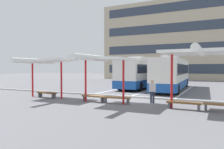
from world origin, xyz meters
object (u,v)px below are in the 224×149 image
(coach_bus_1, at_px, (172,74))
(waiting_passenger_0, at_px, (152,90))
(coach_bus_0, at_px, (142,74))
(bench_0, at_px, (47,93))
(waiting_shelter_0, at_px, (44,62))
(waiting_shelter_1, at_px, (102,59))
(bench_3, at_px, (184,104))
(bench_2, at_px, (116,98))
(waiting_shelter_2, at_px, (201,53))
(bench_4, at_px, (219,106))
(bench_1, at_px, (93,97))

(coach_bus_1, bearing_deg, waiting_passenger_0, -86.60)
(coach_bus_0, bearing_deg, waiting_passenger_0, -68.21)
(bench_0, height_order, waiting_passenger_0, waiting_passenger_0)
(waiting_shelter_0, xyz_separation_m, waiting_shelter_1, (5.39, -0.28, 0.11))
(waiting_shelter_0, height_order, bench_3, waiting_shelter_0)
(waiting_shelter_1, bearing_deg, bench_2, 24.88)
(bench_0, distance_m, waiting_shelter_2, 11.95)
(bench_4, height_order, waiting_passenger_0, waiting_passenger_0)
(waiting_shelter_1, relative_size, bench_2, 2.59)
(coach_bus_0, height_order, waiting_shelter_1, coach_bus_0)
(coach_bus_0, relative_size, bench_4, 6.89)
(waiting_shelter_0, bearing_deg, bench_0, 90.00)
(waiting_passenger_0, bearing_deg, waiting_shelter_0, -171.27)
(waiting_shelter_2, relative_size, bench_3, 2.74)
(bench_2, bearing_deg, bench_0, 178.57)
(waiting_shelter_0, height_order, bench_2, waiting_shelter_0)
(bench_1, xyz_separation_m, waiting_passenger_0, (3.95, 1.16, 0.58))
(coach_bus_1, xyz_separation_m, waiting_shelter_1, (-2.44, -11.80, 1.27))
(bench_0, xyz_separation_m, bench_3, (10.69, -0.43, -0.00))
(coach_bus_1, xyz_separation_m, waiting_passenger_0, (0.61, -10.22, -0.80))
(coach_bus_0, bearing_deg, bench_3, -61.84)
(waiting_shelter_0, bearing_deg, coach_bus_0, 71.69)
(waiting_shelter_0, xyz_separation_m, waiting_shelter_2, (11.59, -0.36, 0.31))
(bench_4, bearing_deg, coach_bus_0, 124.73)
(coach_bus_0, xyz_separation_m, waiting_shelter_1, (1.33, -12.53, 1.27))
(bench_3, bearing_deg, waiting_passenger_0, 147.51)
(coach_bus_0, relative_size, bench_3, 5.64)
(bench_3, bearing_deg, bench_0, 177.69)
(waiting_shelter_1, bearing_deg, bench_4, 2.96)
(waiting_shelter_0, xyz_separation_m, bench_2, (6.29, 0.14, -2.54))
(coach_bus_1, distance_m, bench_2, 11.56)
(bench_3, distance_m, waiting_passenger_0, 2.73)
(waiting_shelter_0, bearing_deg, bench_2, 1.24)
(coach_bus_1, height_order, bench_0, coach_bus_1)
(coach_bus_0, height_order, bench_2, coach_bus_0)
(coach_bus_1, relative_size, bench_2, 6.38)
(bench_2, relative_size, waiting_shelter_2, 0.37)
(waiting_shelter_1, xyz_separation_m, bench_3, (5.30, 0.14, -2.65))
(bench_3, bearing_deg, waiting_shelter_2, -13.69)
(waiting_shelter_1, relative_size, waiting_passenger_0, 3.20)
(bench_2, height_order, waiting_shelter_2, waiting_shelter_2)
(waiting_shelter_1, xyz_separation_m, waiting_shelter_2, (6.20, -0.08, 0.21))
(waiting_shelter_1, height_order, waiting_shelter_2, waiting_shelter_2)
(bench_0, height_order, bench_2, same)
(waiting_shelter_0, bearing_deg, waiting_shelter_2, -1.77)
(bench_3, bearing_deg, bench_2, 176.43)
(coach_bus_1, height_order, waiting_shelter_1, coach_bus_1)
(bench_1, relative_size, waiting_passenger_0, 1.11)
(bench_3, relative_size, bench_4, 1.22)
(waiting_passenger_0, bearing_deg, coach_bus_1, 93.40)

